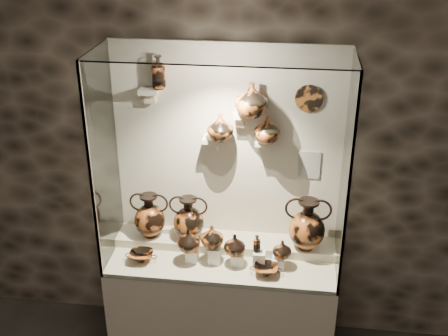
{
  "coord_description": "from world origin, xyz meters",
  "views": [
    {
      "loc": [
        0.46,
        -1.29,
        3.28
      ],
      "look_at": [
        0.01,
        2.25,
        1.56
      ],
      "focal_mm": 45.0,
      "sensor_mm": 36.0,
      "label": 1
    }
  ],
  "objects_px": {
    "jug_e": "(282,249)",
    "ovoid_vase_b": "(251,100)",
    "amphora_left": "(150,215)",
    "lekythos_small": "(257,242)",
    "jug_b": "(212,236)",
    "kylix_left": "(141,256)",
    "amphora_right": "(307,224)",
    "amphora_mid": "(189,218)",
    "lekythos_tall": "(158,71)",
    "jug_c": "(235,245)",
    "ovoid_vase_c": "(267,129)",
    "kylix_right": "(266,269)",
    "ovoid_vase_a": "(220,127)",
    "jug_a": "(189,240)"
  },
  "relations": [
    {
      "from": "amphora_left",
      "to": "kylix_right",
      "type": "distance_m",
      "value": 0.99
    },
    {
      "from": "lekythos_small",
      "to": "ovoid_vase_a",
      "type": "relative_size",
      "value": 0.77
    },
    {
      "from": "amphora_left",
      "to": "kylix_right",
      "type": "bearing_deg",
      "value": -11.55
    },
    {
      "from": "amphora_right",
      "to": "jug_e",
      "type": "distance_m",
      "value": 0.27
    },
    {
      "from": "kylix_right",
      "to": "ovoid_vase_b",
      "type": "xyz_separation_m",
      "value": [
        -0.16,
        0.32,
        1.16
      ]
    },
    {
      "from": "lekythos_small",
      "to": "ovoid_vase_a",
      "type": "bearing_deg",
      "value": 134.02
    },
    {
      "from": "amphora_mid",
      "to": "kylix_left",
      "type": "relative_size",
      "value": 1.53
    },
    {
      "from": "lekythos_tall",
      "to": "ovoid_vase_c",
      "type": "xyz_separation_m",
      "value": [
        0.77,
        -0.04,
        -0.39
      ]
    },
    {
      "from": "kylix_left",
      "to": "ovoid_vase_c",
      "type": "relative_size",
      "value": 1.19
    },
    {
      "from": "amphora_left",
      "to": "amphora_right",
      "type": "xyz_separation_m",
      "value": [
        1.2,
        -0.02,
        0.02
      ]
    },
    {
      "from": "jug_e",
      "to": "ovoid_vase_b",
      "type": "xyz_separation_m",
      "value": [
        -0.26,
        0.22,
        1.06
      ]
    },
    {
      "from": "jug_e",
      "to": "kylix_left",
      "type": "relative_size",
      "value": 0.62
    },
    {
      "from": "lekythos_small",
      "to": "ovoid_vase_c",
      "type": "xyz_separation_m",
      "value": [
        0.03,
        0.24,
        0.79
      ]
    },
    {
      "from": "jug_c",
      "to": "lekythos_small",
      "type": "relative_size",
      "value": 1.11
    },
    {
      "from": "ovoid_vase_b",
      "to": "kylix_right",
      "type": "bearing_deg",
      "value": -76.3
    },
    {
      "from": "amphora_mid",
      "to": "ovoid_vase_b",
      "type": "xyz_separation_m",
      "value": [
        0.46,
        0.03,
        0.96
      ]
    },
    {
      "from": "jug_b",
      "to": "jug_c",
      "type": "bearing_deg",
      "value": -15.08
    },
    {
      "from": "jug_c",
      "to": "ovoid_vase_c",
      "type": "bearing_deg",
      "value": 41.69
    },
    {
      "from": "amphora_right",
      "to": "kylix_left",
      "type": "xyz_separation_m",
      "value": [
        -1.21,
        -0.23,
        -0.23
      ]
    },
    {
      "from": "lekythos_small",
      "to": "lekythos_tall",
      "type": "relative_size",
      "value": 0.57
    },
    {
      "from": "amphora_mid",
      "to": "jug_c",
      "type": "xyz_separation_m",
      "value": [
        0.38,
        -0.21,
        -0.07
      ]
    },
    {
      "from": "amphora_mid",
      "to": "ovoid_vase_b",
      "type": "relative_size",
      "value": 1.47
    },
    {
      "from": "lekythos_small",
      "to": "kylix_right",
      "type": "height_order",
      "value": "lekythos_small"
    },
    {
      "from": "amphora_mid",
      "to": "amphora_left",
      "type": "bearing_deg",
      "value": 155.87
    },
    {
      "from": "jug_e",
      "to": "ovoid_vase_b",
      "type": "distance_m",
      "value": 1.11
    },
    {
      "from": "lekythos_small",
      "to": "ovoid_vase_a",
      "type": "height_order",
      "value": "ovoid_vase_a"
    },
    {
      "from": "amphora_right",
      "to": "ovoid_vase_a",
      "type": "bearing_deg",
      "value": 158.51
    },
    {
      "from": "amphora_right",
      "to": "lekythos_small",
      "type": "xyz_separation_m",
      "value": [
        -0.36,
        -0.17,
        -0.08
      ]
    },
    {
      "from": "lekythos_tall",
      "to": "ovoid_vase_a",
      "type": "height_order",
      "value": "lekythos_tall"
    },
    {
      "from": "jug_c",
      "to": "kylix_right",
      "type": "distance_m",
      "value": 0.29
    },
    {
      "from": "kylix_right",
      "to": "ovoid_vase_c",
      "type": "height_order",
      "value": "ovoid_vase_c"
    },
    {
      "from": "kylix_left",
      "to": "amphora_right",
      "type": "bearing_deg",
      "value": 26.48
    },
    {
      "from": "jug_a",
      "to": "kylix_right",
      "type": "height_order",
      "value": "jug_a"
    },
    {
      "from": "ovoid_vase_b",
      "to": "ovoid_vase_c",
      "type": "distance_m",
      "value": 0.25
    },
    {
      "from": "kylix_left",
      "to": "amphora_left",
      "type": "bearing_deg",
      "value": 102.64
    },
    {
      "from": "jug_a",
      "to": "lekythos_tall",
      "type": "bearing_deg",
      "value": 151.59
    },
    {
      "from": "amphora_left",
      "to": "lekythos_small",
      "type": "xyz_separation_m",
      "value": [
        0.84,
        -0.19,
        -0.05
      ]
    },
    {
      "from": "lekythos_small",
      "to": "amphora_left",
      "type": "bearing_deg",
      "value": 160.08
    },
    {
      "from": "ovoid_vase_c",
      "to": "amphora_mid",
      "type": "bearing_deg",
      "value": 159.94
    },
    {
      "from": "jug_b",
      "to": "lekythos_small",
      "type": "bearing_deg",
      "value": -9.29
    },
    {
      "from": "lekythos_small",
      "to": "ovoid_vase_a",
      "type": "distance_m",
      "value": 0.88
    },
    {
      "from": "kylix_left",
      "to": "jug_a",
      "type": "bearing_deg",
      "value": 21.58
    },
    {
      "from": "ovoid_vase_a",
      "to": "ovoid_vase_c",
      "type": "relative_size",
      "value": 1.01
    },
    {
      "from": "amphora_left",
      "to": "jug_c",
      "type": "height_order",
      "value": "amphora_left"
    },
    {
      "from": "jug_b",
      "to": "ovoid_vase_b",
      "type": "relative_size",
      "value": 0.73
    },
    {
      "from": "amphora_right",
      "to": "lekythos_small",
      "type": "distance_m",
      "value": 0.4
    },
    {
      "from": "amphora_left",
      "to": "ovoid_vase_a",
      "type": "relative_size",
      "value": 1.83
    },
    {
      "from": "jug_b",
      "to": "kylix_left",
      "type": "height_order",
      "value": "jug_b"
    },
    {
      "from": "kylix_left",
      "to": "ovoid_vase_a",
      "type": "relative_size",
      "value": 1.18
    },
    {
      "from": "amphora_right",
      "to": "lekythos_tall",
      "type": "relative_size",
      "value": 1.54
    }
  ]
}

